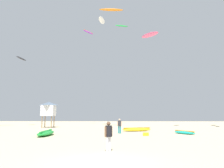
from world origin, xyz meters
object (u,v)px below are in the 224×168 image
lifeguard_tower (49,109)px  kite_aloft_9 (111,10)px  kite_aloft_5 (21,58)px  kite_aloft_1 (88,32)px  kite_grounded_far (184,132)px  cooler_box (146,134)px  kite_aloft_3 (102,20)px  kite_grounded_near (137,129)px  person_foreground (109,134)px  person_midground (120,125)px  kite_aloft_0 (122,26)px  kite_grounded_mid (46,133)px  kite_aloft_8 (150,35)px

lifeguard_tower → kite_aloft_9: kite_aloft_9 is taller
kite_aloft_5 → kite_aloft_1: bearing=22.0°
kite_grounded_far → kite_aloft_5: kite_aloft_5 is taller
kite_aloft_5 → cooler_box: bearing=-39.8°
kite_aloft_3 → kite_grounded_near: bearing=-63.8°
kite_aloft_9 → kite_grounded_near: bearing=-61.7°
person_foreground → lifeguard_tower: size_ratio=0.42×
kite_aloft_5 → kite_grounded_far: bearing=-30.7°
kite_grounded_far → kite_grounded_near: bearing=141.2°
cooler_box → kite_aloft_5: bearing=140.2°
lifeguard_tower → kite_aloft_3: size_ratio=1.21×
person_midground → kite_aloft_3: bearing=-154.4°
kite_grounded_far → kite_aloft_3: kite_aloft_3 is taller
kite_aloft_0 → kite_aloft_1: 7.52m
kite_aloft_1 → kite_aloft_5: kite_aloft_1 is taller
kite_grounded_mid → cooler_box: (10.14, 0.08, -0.10)m
cooler_box → kite_aloft_9: size_ratio=0.14×
kite_aloft_3 → kite_aloft_8: kite_aloft_3 is taller
kite_aloft_0 → kite_aloft_5: 21.72m
person_midground → cooler_box: size_ratio=2.95×
kite_grounded_near → kite_aloft_5: kite_aloft_5 is taller
kite_grounded_far → kite_aloft_9: 23.45m
cooler_box → kite_aloft_8: (1.63, 6.90, 12.88)m
kite_aloft_8 → person_foreground: bearing=-106.6°
kite_aloft_9 → kite_aloft_8: bearing=-46.1°
cooler_box → kite_aloft_1: size_ratio=0.19×
kite_grounded_mid → kite_aloft_3: (4.39, 17.14, 19.30)m
cooler_box → kite_aloft_0: kite_aloft_0 is taller
person_midground → kite_aloft_0: kite_aloft_0 is taller
person_foreground → kite_grounded_near: 16.40m
person_midground → kite_grounded_far: 7.21m
lifeguard_tower → kite_aloft_5: kite_aloft_5 is taller
person_midground → kite_aloft_0: size_ratio=0.55×
kite_aloft_9 → lifeguard_tower: bearing=175.0°
cooler_box → kite_aloft_9: 23.38m
kite_aloft_3 → kite_aloft_0: bearing=60.9°
kite_aloft_8 → kite_aloft_0: bearing=101.9°
kite_aloft_1 → kite_aloft_5: (-11.73, -4.75, -6.71)m
kite_aloft_0 → kite_grounded_mid: bearing=-108.9°
cooler_box → kite_aloft_3: size_ratio=0.16×
kite_aloft_5 → kite_grounded_near: bearing=-28.5°
person_foreground → kite_aloft_5: 34.06m
person_foreground → kite_grounded_near: size_ratio=0.43×
person_midground → cooler_box: person_midground is taller
person_foreground → kite_grounded_mid: person_foreground is taller
lifeguard_tower → kite_grounded_mid: bearing=-73.8°
kite_grounded_near → lifeguard_tower: (-13.68, 7.29, 2.83)m
kite_aloft_0 → kite_aloft_3: kite_aloft_0 is taller
person_midground → kite_aloft_9: kite_aloft_9 is taller
kite_aloft_1 → kite_aloft_0: bearing=15.9°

